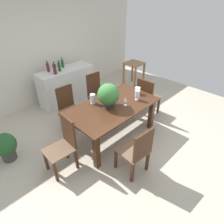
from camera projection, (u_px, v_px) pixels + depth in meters
ground_plane at (115, 137)px, 4.13m from camera, size 7.04×7.04×0.00m
back_wall at (43, 52)px, 4.94m from camera, size 6.40×0.10×2.60m
dining_table at (113, 111)px, 3.83m from camera, size 1.84×1.04×0.77m
chair_far_right at (96, 92)px, 4.70m from camera, size 0.45×0.49×1.01m
chair_far_left at (68, 106)px, 4.20m from camera, size 0.43×0.43×0.96m
chair_head_end at (64, 143)px, 3.19m from camera, size 0.50×0.43×1.00m
chair_foot_end at (147, 96)px, 4.57m from camera, size 0.47×0.49×0.96m
chair_near_left at (137, 150)px, 3.07m from camera, size 0.48×0.50×0.95m
flower_centerpiece at (108, 95)px, 3.60m from camera, size 0.42×0.42×0.47m
crystal_vase_left at (138, 90)px, 4.11m from camera, size 0.12×0.12×0.15m
crystal_vase_center_near at (137, 94)px, 3.87m from camera, size 0.10×0.10×0.22m
crystal_vase_right at (93, 98)px, 3.76m from camera, size 0.11×0.11×0.20m
wine_glass at (125, 100)px, 3.69m from camera, size 0.07×0.07×0.16m
kitchen_counter at (67, 86)px, 5.18m from camera, size 1.48×0.53×0.94m
wine_bottle_tall at (62, 63)px, 4.98m from camera, size 0.07×0.07×0.27m
wine_bottle_dark at (59, 67)px, 4.74m from camera, size 0.07×0.07×0.28m
wine_bottle_green at (55, 69)px, 4.58m from camera, size 0.08×0.08×0.31m
wine_bottle_amber at (48, 67)px, 4.72m from camera, size 0.07×0.07×0.28m
side_table at (134, 69)px, 6.00m from camera, size 0.52×0.54×0.76m
potted_plant_floor at (5, 146)px, 3.44m from camera, size 0.40×0.40×0.57m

